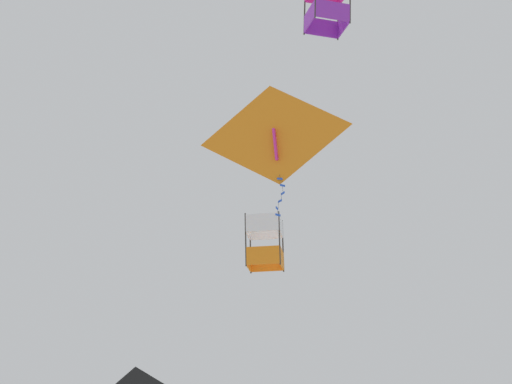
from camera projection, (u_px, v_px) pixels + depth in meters
The scene contains 3 objects.
kite_box_highest at pixel (265, 243), 35.75m from camera, with size 2.08×2.26×2.50m.
kite_delta_near_right at pixel (276, 137), 26.01m from camera, with size 3.40×2.53×3.62m.
kite_box_upper_right at pixel (327, 3), 31.20m from camera, with size 1.42×1.73×2.34m.
Camera 1 is at (-6.19, -25.90, 11.02)m, focal length 58.80 mm.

